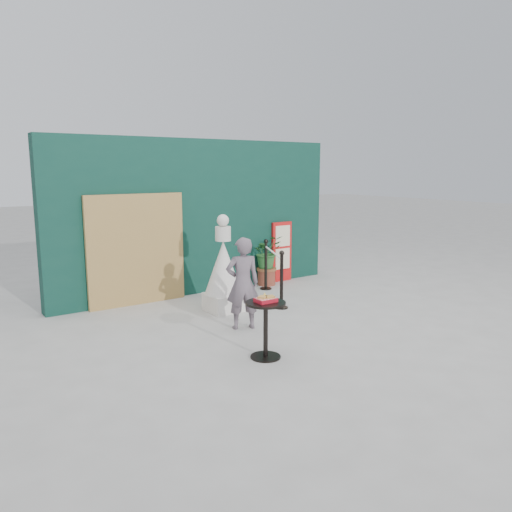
# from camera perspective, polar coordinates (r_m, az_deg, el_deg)

# --- Properties ---
(ground) EXTENTS (60.00, 60.00, 0.00)m
(ground) POSITION_cam_1_polar(r_m,az_deg,el_deg) (7.63, 5.20, -8.71)
(ground) COLOR #ADAAA5
(ground) RESTS_ON ground
(back_wall) EXTENTS (6.00, 0.30, 3.00)m
(back_wall) POSITION_cam_1_polar(r_m,az_deg,el_deg) (9.89, -6.47, 4.46)
(back_wall) COLOR #0B3128
(back_wall) RESTS_ON ground
(bamboo_fence) EXTENTS (1.80, 0.08, 2.00)m
(bamboo_fence) POSITION_cam_1_polar(r_m,az_deg,el_deg) (9.19, -13.49, 0.68)
(bamboo_fence) COLOR tan
(bamboo_fence) RESTS_ON ground
(woman) EXTENTS (0.60, 0.50, 1.42)m
(woman) POSITION_cam_1_polar(r_m,az_deg,el_deg) (7.62, -1.53, -3.14)
(woman) COLOR #655660
(woman) RESTS_ON ground
(menu_board) EXTENTS (0.50, 0.07, 1.30)m
(menu_board) POSITION_cam_1_polar(r_m,az_deg,el_deg) (10.87, 2.96, 0.49)
(menu_board) COLOR red
(menu_board) RESTS_ON ground
(statue) EXTENTS (0.66, 0.66, 1.68)m
(statue) POSITION_cam_1_polar(r_m,az_deg,el_deg) (8.58, -3.74, -1.85)
(statue) COLOR white
(statue) RESTS_ON ground
(cafe_table) EXTENTS (0.52, 0.52, 0.75)m
(cafe_table) POSITION_cam_1_polar(r_m,az_deg,el_deg) (6.50, 1.11, -7.42)
(cafe_table) COLOR black
(cafe_table) RESTS_ON ground
(food_basket) EXTENTS (0.26, 0.19, 0.11)m
(food_basket) POSITION_cam_1_polar(r_m,az_deg,el_deg) (6.42, 1.12, -4.95)
(food_basket) COLOR #B61323
(food_basket) RESTS_ON cafe_table
(planter) EXTENTS (0.62, 0.54, 1.05)m
(planter) POSITION_cam_1_polar(r_m,az_deg,el_deg) (10.50, 1.22, -0.05)
(planter) COLOR brown
(planter) RESTS_ON ground
(stanchion_barrier) EXTENTS (0.84, 1.54, 1.03)m
(stanchion_barrier) POSITION_cam_1_polar(r_m,az_deg,el_deg) (9.46, 1.97, -1.90)
(stanchion_barrier) COLOR black
(stanchion_barrier) RESTS_ON ground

